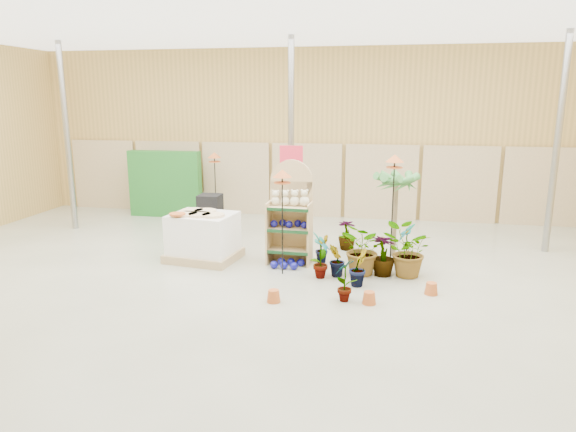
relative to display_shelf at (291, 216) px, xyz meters
name	(u,v)px	position (x,y,z in m)	size (l,w,h in m)	color
room	(265,155)	(-0.29, -0.93, 1.29)	(15.20, 12.10, 4.70)	gray
display_shelf	(291,216)	(0.00, 0.00, 0.00)	(0.87, 0.57, 2.02)	tan
teddy_bears	(291,199)	(0.03, -0.09, 0.36)	(0.75, 0.20, 0.32)	beige
gazing_balls_shelf	(290,224)	(0.00, -0.12, -0.13)	(0.74, 0.25, 0.14)	#11118B
gazing_balls_floor	(288,264)	(0.01, -0.40, -0.85)	(0.63, 0.39, 0.15)	#11118B
pallet_stack	(203,237)	(-1.74, -0.21, -0.45)	(1.48, 1.29, 0.99)	tan
charcoal_planters	(206,219)	(-2.28, 1.52, -0.51)	(0.80, 0.50, 1.00)	black
trellis_stock	(165,184)	(-4.09, 3.36, -0.02)	(2.00, 0.30, 1.80)	#1E6522
offer_sign	(291,175)	(-0.19, 1.14, 0.65)	(0.50, 0.08, 2.20)	gray
bird_table_front	(282,177)	(-0.01, -0.79, 0.89)	(0.34, 0.34, 1.95)	black
bird_table_right	(395,163)	(1.95, -0.05, 1.10)	(0.34, 0.34, 2.17)	black
bird_table_back	(214,158)	(-2.43, 2.68, 0.81)	(0.34, 0.34, 1.86)	black
palm	(396,180)	(2.02, 0.75, 0.65)	(0.70, 0.70, 1.84)	brown
potted_plant_0	(321,255)	(0.70, -0.88, -0.50)	(0.45, 0.30, 0.85)	#3D813B
potted_plant_1	(337,260)	(0.99, -0.77, -0.61)	(0.35, 0.28, 0.63)	#3D813B
potted_plant_2	(364,249)	(1.46, -0.56, -0.44)	(0.88, 0.76, 0.97)	#3D813B
potted_plant_3	(383,255)	(1.81, -0.52, -0.54)	(0.43, 0.43, 0.77)	#3D813B
potted_plant_4	(407,244)	(2.25, 0.23, -0.51)	(0.44, 0.30, 0.83)	#3D813B
potted_plant_5	(322,249)	(0.62, 0.05, -0.65)	(0.31, 0.25, 0.56)	#3D813B
potted_plant_8	(345,279)	(1.22, -1.88, -0.56)	(0.39, 0.26, 0.73)	#3D813B
potted_plant_9	(358,268)	(1.39, -1.14, -0.60)	(0.36, 0.29, 0.65)	#3D813B
potted_plant_10	(406,251)	(2.21, -0.52, -0.44)	(0.86, 0.75, 0.96)	#3D813B
potted_plant_11	(347,235)	(1.04, 1.02, -0.59)	(0.37, 0.37, 0.66)	#3D813B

